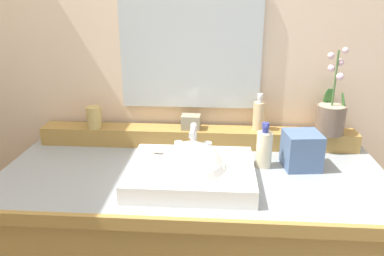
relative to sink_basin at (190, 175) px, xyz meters
name	(u,v)px	position (x,y,z in m)	size (l,w,h in m)	color
wall_back	(200,59)	(0.00, 0.53, 0.32)	(3.03, 0.20, 2.47)	beige
back_ledge	(197,137)	(0.00, 0.35, 0.01)	(1.35, 0.11, 0.08)	#A47C3C
sink_basin	(190,175)	(0.00, 0.00, 0.00)	(0.44, 0.36, 0.28)	white
soap_bar	(160,150)	(-0.12, 0.11, 0.05)	(0.07, 0.04, 0.02)	silver
potted_plant	(331,115)	(0.55, 0.34, 0.13)	(0.12, 0.12, 0.36)	#715C4C
soap_dispenser	(259,115)	(0.26, 0.36, 0.11)	(0.05, 0.05, 0.16)	#DCB988
tumbler_cup	(94,117)	(-0.44, 0.33, 0.10)	(0.06, 0.06, 0.09)	tan
trinket_box	(191,122)	(-0.02, 0.35, 0.08)	(0.08, 0.06, 0.06)	gray
lotion_bottle	(264,148)	(0.27, 0.15, 0.05)	(0.06, 0.06, 0.18)	beige
tissue_box	(302,150)	(0.41, 0.16, 0.04)	(0.13, 0.13, 0.14)	#4E6A95
mirror	(191,48)	(-0.03, 0.41, 0.39)	(0.59, 0.02, 0.51)	silver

